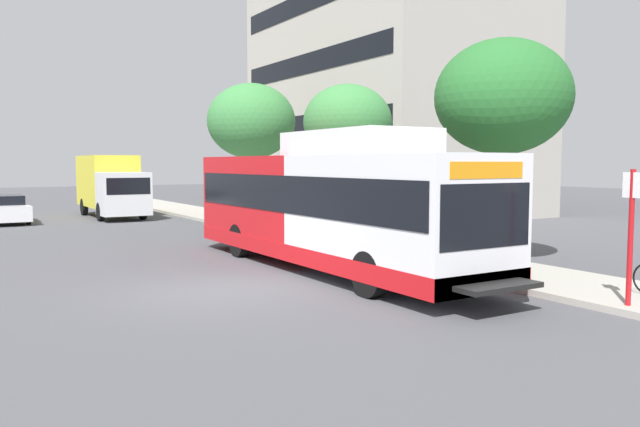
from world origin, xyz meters
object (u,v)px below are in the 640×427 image
street_tree_near_stop (503,97)px  parked_car_far_lane (6,209)px  transit_bus (328,206)px  street_tree_far_block (251,121)px  street_tree_mid_block (347,123)px  bus_stop_sign_pole (631,227)px  box_truck_background (111,184)px

street_tree_near_stop → parked_car_far_lane: 23.78m
transit_bus → parked_car_far_lane: transit_bus is taller
transit_bus → street_tree_near_stop: street_tree_near_stop is taller
transit_bus → parked_car_far_lane: size_ratio=2.72×
transit_bus → street_tree_far_block: bearing=73.2°
transit_bus → street_tree_far_block: 14.62m
transit_bus → street_tree_mid_block: bearing=52.2°
bus_stop_sign_pole → street_tree_near_stop: bearing=67.7°
street_tree_mid_block → box_truck_background: size_ratio=0.81×
parked_car_far_lane → transit_bus: bearing=-71.7°
street_tree_mid_block → street_tree_far_block: bearing=91.8°
street_tree_mid_block → transit_bus: bearing=-127.8°
street_tree_mid_block → street_tree_far_block: street_tree_far_block is taller
street_tree_near_stop → box_truck_background: bearing=104.6°
street_tree_mid_block → parked_car_far_lane: street_tree_mid_block is taller
street_tree_far_block → parked_car_far_lane: size_ratio=1.46×
street_tree_mid_block → box_truck_background: (-5.56, 14.16, -2.63)m
transit_bus → street_tree_mid_block: street_tree_mid_block is taller
bus_stop_sign_pole → street_tree_far_block: 21.16m
street_tree_far_block → box_truck_background: size_ratio=0.93×
street_tree_near_stop → parked_car_far_lane: (-10.73, 20.85, -3.99)m
parked_car_far_lane → box_truck_background: bearing=9.7°
transit_bus → box_truck_background: (-1.18, 19.80, 0.04)m
street_tree_mid_block → street_tree_far_block: size_ratio=0.87×
bus_stop_sign_pole → box_truck_background: 27.19m
bus_stop_sign_pole → street_tree_near_stop: 6.42m
transit_bus → parked_car_far_lane: bearing=108.3°
street_tree_far_block → street_tree_mid_block: bearing=-88.2°
parked_car_far_lane → street_tree_mid_block: bearing=-51.3°
bus_stop_sign_pole → parked_car_far_lane: bearing=108.2°
bus_stop_sign_pole → transit_bus: bearing=107.8°
street_tree_near_stop → street_tree_mid_block: 7.56m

